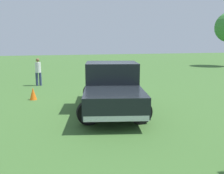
# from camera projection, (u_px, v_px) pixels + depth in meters

# --- Properties ---
(ground_plane) EXTENTS (80.00, 80.00, 0.00)m
(ground_plane) POSITION_uv_depth(u_px,v_px,m) (108.00, 107.00, 10.07)
(ground_plane) COLOR #3D662D
(pickup_truck) EXTENTS (3.08, 5.39, 1.80)m
(pickup_truck) POSITION_uv_depth(u_px,v_px,m) (112.00, 86.00, 9.51)
(pickup_truck) COLOR black
(pickup_truck) RESTS_ON ground_plane
(person_bystander) EXTENTS (0.34, 0.34, 1.62)m
(person_bystander) POSITION_uv_depth(u_px,v_px,m) (38.00, 70.00, 14.70)
(person_bystander) COLOR navy
(person_bystander) RESTS_ON ground_plane
(traffic_cone) EXTENTS (0.32, 0.32, 0.55)m
(traffic_cone) POSITION_uv_depth(u_px,v_px,m) (33.00, 94.00, 11.22)
(traffic_cone) COLOR orange
(traffic_cone) RESTS_ON ground_plane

